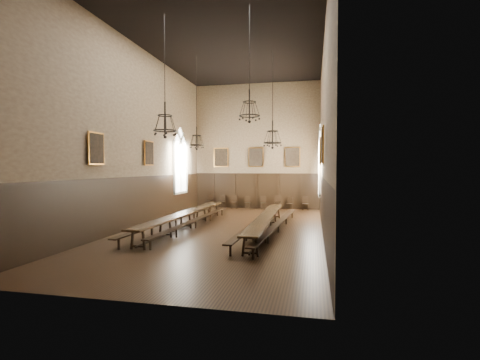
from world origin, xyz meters
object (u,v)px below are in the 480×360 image
(table_right, at_px, (266,224))
(chair_0, at_px, (210,204))
(chair_1, at_px, (222,204))
(bench_left_inner, at_px, (196,222))
(bench_right_outer, at_px, (278,226))
(chandelier_back_right, at_px, (272,137))
(chair_6, at_px, (289,206))
(chandelier_front_right, at_px, (249,108))
(chandelier_back_left, at_px, (197,139))
(chandelier_front_left, at_px, (165,123))
(chair_7, at_px, (305,206))
(table_left, at_px, (186,220))
(chair_4, at_px, (264,205))
(bench_right_inner, at_px, (258,224))
(chair_5, at_px, (278,205))
(chair_3, at_px, (248,205))
(chair_2, at_px, (234,205))
(bench_left_outer, at_px, (176,221))

(table_right, relative_size, chair_0, 9.62)
(chair_1, bearing_deg, bench_left_inner, -71.36)
(bench_right_outer, xyz_separation_m, chandelier_back_right, (-0.56, 2.40, 4.23))
(chair_6, height_order, chandelier_front_right, chandelier_front_right)
(chandelier_back_left, height_order, chandelier_front_right, same)
(bench_right_outer, bearing_deg, chandelier_back_left, 152.52)
(chandelier_front_left, height_order, chandelier_front_right, same)
(chandelier_back_left, bearing_deg, bench_right_outer, -27.48)
(chair_0, distance_m, chair_7, 6.93)
(table_left, xyz_separation_m, bench_right_outer, (4.52, -0.21, -0.09))
(bench_right_outer, xyz_separation_m, chair_4, (-1.93, 8.76, -0.03))
(bench_right_outer, distance_m, chandelier_front_left, 6.69)
(bench_right_inner, distance_m, chair_6, 8.41)
(chair_7, xyz_separation_m, chandelier_front_left, (-5.25, -11.41, 4.42))
(bench_right_outer, bearing_deg, chandelier_front_left, -147.60)
(chair_5, distance_m, chandelier_front_left, 12.66)
(bench_right_inner, height_order, chair_6, chair_6)
(table_right, bearing_deg, bench_right_outer, 7.81)
(table_right, relative_size, chair_6, 10.75)
(bench_left_inner, distance_m, chair_3, 8.50)
(chair_4, relative_size, chandelier_front_right, 0.21)
(bench_right_inner, relative_size, chair_3, 12.11)
(bench_left_inner, relative_size, chair_2, 10.42)
(chair_0, bearing_deg, chandelier_front_left, -63.60)
(chair_1, relative_size, chair_5, 0.98)
(chair_2, relative_size, chandelier_back_left, 0.19)
(table_left, bearing_deg, bench_right_outer, -2.72)
(table_right, bearing_deg, chair_2, 111.81)
(chandelier_back_right, bearing_deg, chair_7, 76.14)
(table_left, bearing_deg, table_right, -4.19)
(chair_0, height_order, chair_3, chair_0)
(chandelier_back_left, bearing_deg, chair_7, 47.61)
(bench_left_outer, relative_size, bench_right_inner, 0.97)
(chair_1, height_order, chair_3, chair_1)
(bench_right_outer, xyz_separation_m, chair_7, (1.00, 8.71, -0.02))
(chair_2, distance_m, chair_4, 2.12)
(bench_left_outer, relative_size, chair_6, 11.45)
(bench_left_inner, relative_size, chandelier_back_right, 2.03)
(chair_0, xyz_separation_m, chandelier_back_left, (1.22, -6.32, 4.22))
(bench_left_outer, height_order, chair_1, chair_1)
(bench_left_outer, xyz_separation_m, chandelier_back_right, (4.51, 2.10, 4.23))
(table_right, height_order, chair_3, chair_3)
(chair_4, xyz_separation_m, chair_7, (2.93, -0.04, 0.01))
(bench_left_inner, bearing_deg, table_left, -169.16)
(table_left, distance_m, bench_left_inner, 0.50)
(chair_5, relative_size, chandelier_back_left, 0.20)
(bench_right_inner, relative_size, chandelier_front_left, 2.25)
(chair_5, bearing_deg, chair_6, -2.91)
(chair_0, height_order, chair_6, chair_0)
(chair_0, bearing_deg, bench_left_outer, -66.10)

